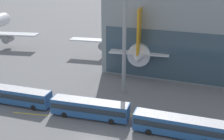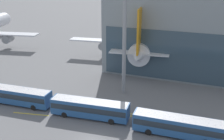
{
  "view_description": "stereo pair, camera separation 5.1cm",
  "coord_description": "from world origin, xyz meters",
  "px_view_note": "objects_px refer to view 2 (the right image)",
  "views": [
    {
      "loc": [
        15.07,
        -30.91,
        23.6
      ],
      "look_at": [
        -4.21,
        19.38,
        4.0
      ],
      "focal_mm": 45.0,
      "sensor_mm": 36.0,
      "label": 1
    },
    {
      "loc": [
        15.12,
        -30.89,
        23.6
      ],
      "look_at": [
        -4.21,
        19.38,
        4.0
      ],
      "focal_mm": 45.0,
      "sensor_mm": 36.0,
      "label": 2
    }
  ],
  "objects_px": {
    "shuttle_bus_3": "(90,108)",
    "floodlight_mast": "(125,12)",
    "shuttle_bus_2": "(17,95)",
    "shuttle_bus_4": "(178,125)",
    "airliner_at_gate_far": "(147,39)"
  },
  "relations": [
    {
      "from": "shuttle_bus_2",
      "to": "shuttle_bus_4",
      "type": "bearing_deg",
      "value": -3.33
    },
    {
      "from": "shuttle_bus_3",
      "to": "floodlight_mast",
      "type": "height_order",
      "value": "floodlight_mast"
    },
    {
      "from": "shuttle_bus_2",
      "to": "floodlight_mast",
      "type": "xyz_separation_m",
      "value": [
        16.62,
        11.65,
        14.26
      ]
    },
    {
      "from": "shuttle_bus_2",
      "to": "shuttle_bus_4",
      "type": "distance_m",
      "value": 29.02
    },
    {
      "from": "shuttle_bus_3",
      "to": "shuttle_bus_2",
      "type": "bearing_deg",
      "value": 175.91
    },
    {
      "from": "shuttle_bus_3",
      "to": "floodlight_mast",
      "type": "relative_size",
      "value": 0.46
    },
    {
      "from": "shuttle_bus_3",
      "to": "shuttle_bus_4",
      "type": "bearing_deg",
      "value": -6.46
    },
    {
      "from": "shuttle_bus_2",
      "to": "floodlight_mast",
      "type": "bearing_deg",
      "value": 31.67
    },
    {
      "from": "shuttle_bus_2",
      "to": "shuttle_bus_3",
      "type": "height_order",
      "value": "same"
    },
    {
      "from": "shuttle_bus_2",
      "to": "shuttle_bus_4",
      "type": "height_order",
      "value": "same"
    },
    {
      "from": "airliner_at_gate_far",
      "to": "shuttle_bus_4",
      "type": "distance_m",
      "value": 37.61
    },
    {
      "from": "shuttle_bus_4",
      "to": "floodlight_mast",
      "type": "height_order",
      "value": "floodlight_mast"
    },
    {
      "from": "shuttle_bus_4",
      "to": "shuttle_bus_2",
      "type": "bearing_deg",
      "value": 177.92
    },
    {
      "from": "shuttle_bus_3",
      "to": "shuttle_bus_4",
      "type": "height_order",
      "value": "same"
    },
    {
      "from": "shuttle_bus_2",
      "to": "floodlight_mast",
      "type": "height_order",
      "value": "floodlight_mast"
    }
  ]
}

